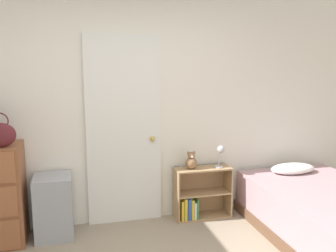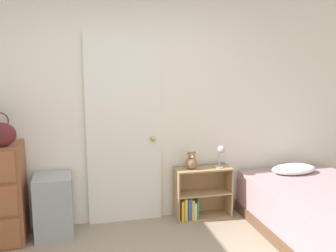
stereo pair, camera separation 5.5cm
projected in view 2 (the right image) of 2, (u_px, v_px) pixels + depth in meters
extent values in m
cube|color=white|center=(121.00, 110.00, 4.12)|extent=(10.00, 0.06, 2.55)
cube|color=white|center=(124.00, 131.00, 4.11)|extent=(0.82, 0.04, 2.09)
sphere|color=gold|center=(153.00, 139.00, 4.16)|extent=(0.06, 0.06, 0.06)
ellipsoid|color=#591E23|center=(1.00, 135.00, 3.50)|extent=(0.28, 0.13, 0.23)
cube|color=#999EA8|center=(54.00, 206.00, 3.88)|extent=(0.38, 0.40, 0.65)
cube|color=tan|center=(177.00, 195.00, 4.26)|extent=(0.02, 0.25, 0.59)
cube|color=tan|center=(228.00, 190.00, 4.41)|extent=(0.02, 0.25, 0.59)
cube|color=tan|center=(203.00, 216.00, 4.39)|extent=(0.62, 0.25, 0.02)
cube|color=tan|center=(203.00, 193.00, 4.34)|extent=(0.62, 0.25, 0.02)
cube|color=tan|center=(203.00, 169.00, 4.28)|extent=(0.62, 0.25, 0.02)
cube|color=tan|center=(200.00, 189.00, 4.45)|extent=(0.65, 0.01, 0.59)
cube|color=gold|center=(181.00, 209.00, 4.28)|extent=(0.03, 0.18, 0.23)
cube|color=gold|center=(184.00, 207.00, 4.29)|extent=(0.03, 0.19, 0.25)
cube|color=#3359B2|center=(188.00, 208.00, 4.29)|extent=(0.04, 0.16, 0.25)
cube|color=gold|center=(192.00, 208.00, 4.29)|extent=(0.03, 0.15, 0.23)
cube|color=white|center=(194.00, 209.00, 4.31)|extent=(0.02, 0.17, 0.20)
cube|color=#338C4C|center=(196.00, 208.00, 4.30)|extent=(0.02, 0.14, 0.23)
sphere|color=#8C6647|center=(191.00, 163.00, 4.24)|extent=(0.13, 0.13, 0.13)
sphere|color=#8C6647|center=(192.00, 156.00, 4.22)|extent=(0.08, 0.08, 0.08)
sphere|color=silver|center=(192.00, 157.00, 4.19)|extent=(0.03, 0.03, 0.03)
sphere|color=#8C6647|center=(189.00, 153.00, 4.21)|extent=(0.03, 0.03, 0.03)
sphere|color=#8C6647|center=(194.00, 153.00, 4.22)|extent=(0.03, 0.03, 0.03)
cylinder|color=#B2B2B7|center=(219.00, 167.00, 4.30)|extent=(0.10, 0.10, 0.01)
cylinder|color=#B2B2B7|center=(219.00, 159.00, 4.28)|extent=(0.01, 0.01, 0.18)
sphere|color=#B2B2B7|center=(221.00, 149.00, 4.26)|extent=(0.09, 0.09, 0.09)
cube|color=brown|center=(329.00, 235.00, 3.81)|extent=(1.22, 1.96, 0.12)
cube|color=#B28C93|center=(331.00, 212.00, 3.76)|extent=(1.19, 1.90, 0.38)
ellipsoid|color=white|center=(294.00, 169.00, 4.39)|extent=(0.55, 0.28, 0.12)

